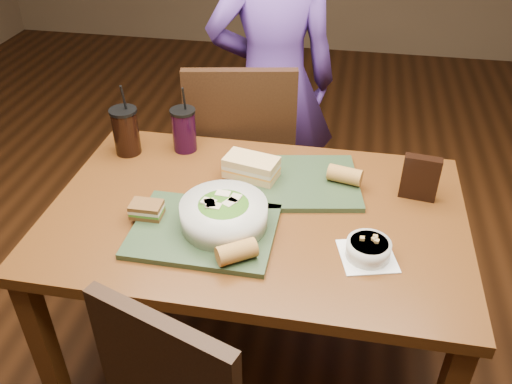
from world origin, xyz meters
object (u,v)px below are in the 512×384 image
chair_far (246,158)px  sandwich_far (251,167)px  cup_cola (126,131)px  sandwich_near (147,210)px  chip_bag (420,178)px  dining_table (256,232)px  diner (273,85)px  salad_bowl (224,213)px  tray_far (295,182)px  soup_bowl (368,249)px  cup_berry (184,130)px  baguette_near (237,252)px  baguette_far (345,175)px  tray_near (204,231)px

chair_far → sandwich_far: bearing=-76.2°
cup_cola → sandwich_far: bearing=-12.0°
sandwich_near → chip_bag: (0.82, 0.27, 0.03)m
dining_table → sandwich_far: 0.22m
diner → salad_bowl: size_ratio=6.10×
diner → chip_bag: (0.58, -0.71, 0.04)m
tray_far → sandwich_near: bearing=-146.6°
salad_bowl → soup_bowl: (0.42, -0.05, -0.03)m
sandwich_far → cup_cola: size_ratio=0.72×
sandwich_far → cup_berry: size_ratio=0.77×
baguette_near → chair_far: bearing=99.8°
soup_bowl → salad_bowl: bearing=173.8°
chair_far → baguette_far: 0.64m
dining_table → sandwich_near: bearing=-160.8°
dining_table → cup_berry: cup_berry is taller
chair_far → soup_bowl: chair_far is taller
tray_near → cup_cola: (-0.39, 0.40, 0.08)m
baguette_near → sandwich_near: bearing=155.1°
tray_near → diner: bearing=87.4°
dining_table → cup_berry: bearing=135.2°
salad_bowl → baguette_far: 0.45m
sandwich_near → baguette_near: 0.34m
chip_bag → chair_far: bearing=153.6°
diner → tray_far: bearing=90.6°
diner → tray_near: bearing=73.0°
chair_far → cup_berry: size_ratio=4.02×
diner → sandwich_far: diner is taller
dining_table → tray_near: (-0.13, -0.14, 0.10)m
soup_bowl → chip_bag: 0.36m
tray_far → cup_cola: bearing=171.1°
sandwich_far → sandwich_near: bearing=-134.7°
dining_table → tray_far: 0.22m
salad_bowl → tray_near: bearing=-152.6°
chair_far → sandwich_near: 0.77m
chip_bag → diner: bearing=137.2°
chip_bag → salad_bowl: bearing=-146.9°
sandwich_far → cup_berry: bearing=150.1°
tray_far → baguette_far: size_ratio=3.80×
diner → tray_near: 1.01m
soup_bowl → cup_cola: size_ratio=0.69×
chair_far → chip_bag: size_ratio=6.64×
soup_bowl → sandwich_far: 0.51m
tray_near → baguette_far: bearing=39.2°
chair_far → sandwich_near: bearing=-102.7°
salad_bowl → baguette_near: size_ratio=2.34×
sandwich_far → baguette_near: bearing=-84.6°
tray_near → cup_berry: bearing=112.7°
dining_table → tray_far: size_ratio=3.10×
tray_far → cup_berry: (-0.43, 0.16, 0.07)m
chair_far → soup_bowl: size_ratio=5.42×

